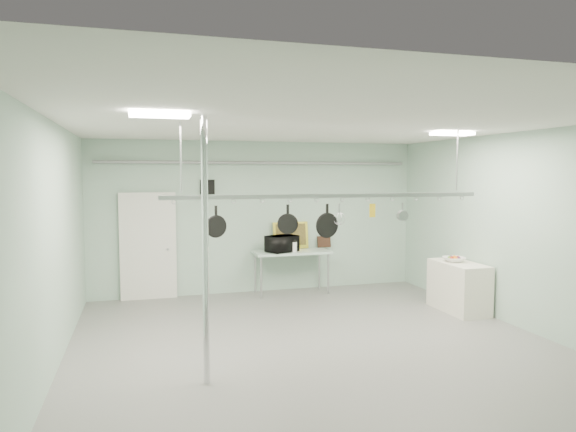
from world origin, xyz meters
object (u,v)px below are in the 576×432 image
object	(u,v)px
coffee_canister	(293,247)
microwave	(282,244)
skillet_right	(327,221)
skillet_left	(216,221)
fruit_bowl	(454,259)
skillet_mid	(288,218)
prep_table	(292,254)
chrome_pole	(205,252)
pot_rack	(330,194)
side_cabinet	(459,287)

from	to	relation	value
coffee_canister	microwave	bearing A→B (deg)	164.74
skillet_right	skillet_left	bearing A→B (deg)	169.83
coffee_canister	fruit_bowl	world-z (taller)	coffee_canister
coffee_canister	skillet_mid	world-z (taller)	skillet_mid
skillet_left	skillet_mid	bearing A→B (deg)	-15.97
prep_table	skillet_mid	distance (m)	3.61
prep_table	skillet_mid	world-z (taller)	skillet_mid
skillet_left	skillet_mid	distance (m)	1.02
coffee_canister	chrome_pole	bearing A→B (deg)	-119.36
pot_rack	skillet_mid	xyz separation A→B (m)	(-0.63, 0.00, -0.34)
skillet_mid	prep_table	bearing A→B (deg)	93.35
chrome_pole	fruit_bowl	distance (m)	5.27
coffee_canister	skillet_left	world-z (taller)	skillet_left
pot_rack	fruit_bowl	size ratio (longest dim) A/B	12.63
chrome_pole	skillet_left	bearing A→B (deg)	74.08
skillet_left	skillet_right	world-z (taller)	same
skillet_left	skillet_mid	world-z (taller)	same
skillet_right	skillet_mid	bearing A→B (deg)	169.83
prep_table	microwave	world-z (taller)	microwave
pot_rack	microwave	xyz separation A→B (m)	(0.17, 3.22, -1.15)
prep_table	skillet_mid	size ratio (longest dim) A/B	4.03
prep_table	fruit_bowl	bearing A→B (deg)	-40.24
prep_table	skillet_right	bearing A→B (deg)	-97.52
prep_table	pot_rack	xyz separation A→B (m)	(-0.40, -3.30, 1.40)
microwave	chrome_pole	bearing A→B (deg)	39.35
pot_rack	fruit_bowl	world-z (taller)	pot_rack
microwave	skillet_left	xyz separation A→B (m)	(-1.81, -3.22, 0.80)
prep_table	side_cabinet	distance (m)	3.39
side_cabinet	microwave	bearing A→B (deg)	142.68
chrome_pole	microwave	xyz separation A→B (m)	(2.07, 4.12, -0.53)
pot_rack	skillet_right	bearing A→B (deg)	180.00
skillet_left	skillet_right	size ratio (longest dim) A/B	0.87
fruit_bowl	pot_rack	bearing A→B (deg)	-157.70
chrome_pole	pot_rack	world-z (taller)	chrome_pole
fruit_bowl	skillet_left	distance (m)	4.78
side_cabinet	fruit_bowl	xyz separation A→B (m)	(-0.05, 0.09, 0.50)
chrome_pole	skillet_left	distance (m)	0.97
side_cabinet	skillet_left	distance (m)	4.93
skillet_left	coffee_canister	bearing A→B (deg)	41.35
pot_rack	microwave	distance (m)	3.42
microwave	skillet_mid	world-z (taller)	skillet_mid
skillet_right	side_cabinet	bearing A→B (deg)	10.05
prep_table	pot_rack	size ratio (longest dim) A/B	0.33
prep_table	pot_rack	distance (m)	3.61
side_cabinet	skillet_right	size ratio (longest dim) A/B	2.46
fruit_bowl	prep_table	bearing A→B (deg)	139.76
pot_rack	microwave	size ratio (longest dim) A/B	7.82
skillet_mid	chrome_pole	bearing A→B (deg)	-124.05
skillet_left	side_cabinet	bearing A→B (deg)	-2.50
fruit_bowl	coffee_canister	bearing A→B (deg)	141.85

